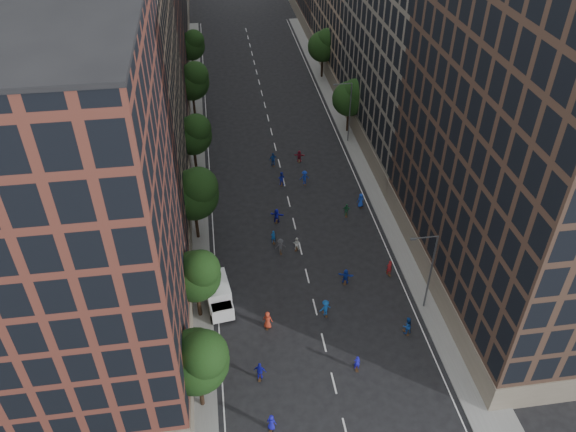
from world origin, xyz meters
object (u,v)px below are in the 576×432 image
(streetlamp_near, at_px, (429,268))
(skater_1, at_px, (357,363))
(streetlamp_far, at_px, (348,109))
(skater_0, at_px, (271,423))
(skater_2, at_px, (407,326))
(cargo_van, at_px, (218,295))

(streetlamp_near, bearing_deg, skater_1, -142.19)
(streetlamp_near, distance_m, streetlamp_far, 33.00)
(skater_1, bearing_deg, streetlamp_far, -99.72)
(skater_0, bearing_deg, streetlamp_near, -122.14)
(skater_0, height_order, skater_2, skater_2)
(cargo_van, height_order, skater_1, cargo_van)
(streetlamp_far, height_order, cargo_van, streetlamp_far)
(cargo_van, bearing_deg, skater_2, -27.10)
(streetlamp_far, bearing_deg, cargo_van, -123.34)
(streetlamp_near, relative_size, skater_0, 5.70)
(skater_0, xyz_separation_m, skater_1, (8.09, 4.72, -0.02))
(cargo_van, xyz_separation_m, skater_1, (11.59, -9.37, -0.65))
(streetlamp_far, bearing_deg, skater_0, -110.19)
(streetlamp_near, relative_size, skater_2, 4.74)
(cargo_van, distance_m, skater_1, 14.91)
(streetlamp_near, xyz_separation_m, skater_0, (-16.18, -11.00, -4.37))
(streetlamp_near, bearing_deg, skater_2, -130.28)
(streetlamp_far, relative_size, skater_2, 4.74)
(streetlamp_far, xyz_separation_m, cargo_van, (-19.68, -29.92, -3.75))
(skater_0, bearing_deg, streetlamp_far, -86.54)
(skater_0, distance_m, skater_1, 9.36)
(streetlamp_near, relative_size, cargo_van, 1.70)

